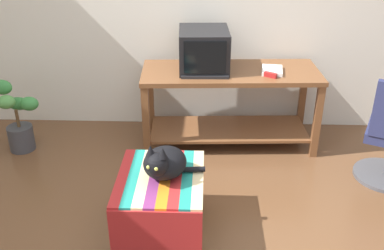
# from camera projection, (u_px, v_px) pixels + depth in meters

# --- Properties ---
(desk) EXTENTS (1.59, 0.70, 0.71)m
(desk) POSITION_uv_depth(u_px,v_px,m) (230.00, 94.00, 4.02)
(desk) COLOR brown
(desk) RESTS_ON ground_plane
(tv_monitor) EXTENTS (0.45, 0.51, 0.35)m
(tv_monitor) POSITION_uv_depth(u_px,v_px,m) (204.00, 50.00, 3.89)
(tv_monitor) COLOR black
(tv_monitor) RESTS_ON desk
(keyboard) EXTENTS (0.40, 0.16, 0.02)m
(keyboard) POSITION_uv_depth(u_px,v_px,m) (205.00, 75.00, 3.79)
(keyboard) COLOR black
(keyboard) RESTS_ON desk
(book) EXTENTS (0.20, 0.26, 0.03)m
(book) POSITION_uv_depth(u_px,v_px,m) (272.00, 70.00, 3.88)
(book) COLOR white
(book) RESTS_ON desk
(ottoman_with_blanket) EXTENTS (0.56, 0.69, 0.45)m
(ottoman_with_blanket) POSITION_uv_depth(u_px,v_px,m) (161.00, 205.00, 2.99)
(ottoman_with_blanket) COLOR tan
(ottoman_with_blanket) RESTS_ON ground_plane
(cat) EXTENTS (0.44, 0.38, 0.27)m
(cat) POSITION_uv_depth(u_px,v_px,m) (164.00, 163.00, 2.84)
(cat) COLOR black
(cat) RESTS_ON ottoman_with_blanket
(potted_plant) EXTENTS (0.41, 0.32, 0.67)m
(potted_plant) POSITION_uv_depth(u_px,v_px,m) (18.00, 121.00, 3.99)
(potted_plant) COLOR #3D3D42
(potted_plant) RESTS_ON ground_plane
(stapler) EXTENTS (0.11, 0.09, 0.04)m
(stapler) POSITION_uv_depth(u_px,v_px,m) (271.00, 75.00, 3.76)
(stapler) COLOR #A31E1E
(stapler) RESTS_ON desk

